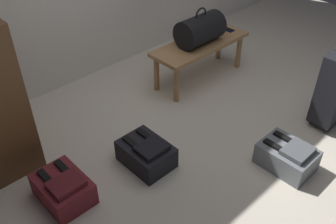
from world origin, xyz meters
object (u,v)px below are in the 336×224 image
Objects in this scene: cell_phone at (227,29)px; bench at (200,48)px; backpack_grey at (287,156)px; backpack_dark at (146,153)px; backpack_maroon at (64,189)px; duffel_bag_black at (200,30)px.

bench is at bearing -179.23° from cell_phone.
bench is at bearing 70.73° from backpack_grey.
cell_phone reaches higher than bench.
cell_phone reaches higher than backpack_dark.
backpack_dark and backpack_maroon have the same top height.
cell_phone is 0.38× the size of backpack_grey.
backpack_dark is (-0.71, 0.72, 0.00)m from backpack_grey.
cell_phone is (0.39, 0.01, 0.06)m from bench.
backpack_maroon is (-1.32, 0.84, 0.00)m from backpack_grey.
backpack_grey is 1.56m from backpack_maroon.
duffel_bag_black is 1.16× the size of backpack_maroon.
duffel_bag_black is 1.39m from backpack_grey.
cell_phone is 2.21m from backpack_maroon.
bench is 2.63× the size of backpack_dark.
backpack_maroon is (-1.74, -0.42, -0.42)m from duffel_bag_black.
backpack_grey is at bearing -45.18° from backpack_dark.
bench is 1.82m from backpack_maroon.
backpack_grey is at bearing -123.33° from cell_phone.
backpack_maroon is (-1.76, -0.42, -0.23)m from bench.
backpack_maroon is at bearing -166.33° from duffel_bag_black.
backpack_grey is (-0.83, -1.27, -0.29)m from cell_phone.
duffel_bag_black is 1.84m from backpack_maroon.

